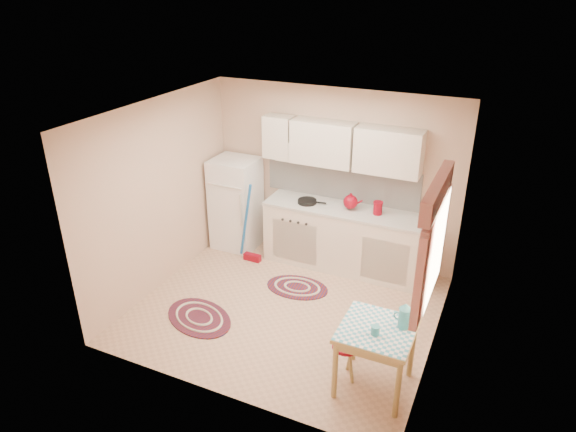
# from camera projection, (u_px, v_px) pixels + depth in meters

# --- Properties ---
(room_shell) EXTENTS (3.64, 3.60, 2.52)m
(room_shell) POSITION_uv_depth(u_px,v_px,m) (307.00, 188.00, 5.96)
(room_shell) COLOR tan
(room_shell) RESTS_ON ground
(fridge) EXTENTS (0.65, 0.60, 1.40)m
(fridge) POSITION_uv_depth(u_px,v_px,m) (236.00, 203.00, 7.77)
(fridge) COLOR white
(fridge) RESTS_ON ground
(broom) EXTENTS (0.28, 0.13, 1.20)m
(broom) POSITION_uv_depth(u_px,v_px,m) (251.00, 224.00, 7.35)
(broom) COLOR #1C65B4
(broom) RESTS_ON ground
(base_cabinets) EXTENTS (2.25, 0.60, 0.88)m
(base_cabinets) POSITION_uv_depth(u_px,v_px,m) (343.00, 239.00, 7.28)
(base_cabinets) COLOR silver
(base_cabinets) RESTS_ON ground
(countertop) EXTENTS (2.27, 0.62, 0.04)m
(countertop) POSITION_uv_depth(u_px,v_px,m) (345.00, 210.00, 7.08)
(countertop) COLOR #BAB8B0
(countertop) RESTS_ON base_cabinets
(frying_pan) EXTENTS (0.30, 0.30, 0.05)m
(frying_pan) POSITION_uv_depth(u_px,v_px,m) (307.00, 201.00, 7.22)
(frying_pan) COLOR black
(frying_pan) RESTS_ON countertop
(red_kettle) EXTENTS (0.27, 0.26, 0.22)m
(red_kettle) POSITION_uv_depth(u_px,v_px,m) (350.00, 202.00, 7.00)
(red_kettle) COLOR maroon
(red_kettle) RESTS_ON countertop
(red_canister) EXTENTS (0.15, 0.15, 0.16)m
(red_canister) POSITION_uv_depth(u_px,v_px,m) (378.00, 209.00, 6.86)
(red_canister) COLOR maroon
(red_canister) RESTS_ON countertop
(table) EXTENTS (0.72, 0.72, 0.72)m
(table) POSITION_uv_depth(u_px,v_px,m) (375.00, 358.00, 5.14)
(table) COLOR tan
(table) RESTS_ON ground
(stool) EXTENTS (0.34, 0.34, 0.42)m
(stool) POSITION_uv_depth(u_px,v_px,m) (345.00, 361.00, 5.32)
(stool) COLOR maroon
(stool) RESTS_ON ground
(coffee_pot) EXTENTS (0.15, 0.13, 0.29)m
(coffee_pot) POSITION_uv_depth(u_px,v_px,m) (405.00, 315.00, 4.94)
(coffee_pot) COLOR teal
(coffee_pot) RESTS_ON table
(mug) EXTENTS (0.11, 0.11, 0.10)m
(mug) POSITION_uv_depth(u_px,v_px,m) (375.00, 331.00, 4.88)
(mug) COLOR teal
(mug) RESTS_ON table
(rug_center) EXTENTS (0.89, 0.63, 0.02)m
(rug_center) POSITION_uv_depth(u_px,v_px,m) (297.00, 287.00, 6.94)
(rug_center) COLOR maroon
(rug_center) RESTS_ON ground
(rug_left) EXTENTS (1.14, 0.96, 0.02)m
(rug_left) POSITION_uv_depth(u_px,v_px,m) (199.00, 318.00, 6.32)
(rug_left) COLOR maroon
(rug_left) RESTS_ON ground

